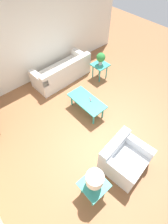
% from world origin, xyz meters
% --- Properties ---
extents(ground_plane, '(14.00, 14.00, 0.00)m').
position_xyz_m(ground_plane, '(0.00, 0.00, 0.00)').
color(ground_plane, '#8E5B38').
extents(wall_right, '(0.12, 7.20, 2.70)m').
position_xyz_m(wall_right, '(3.06, 0.00, 1.35)').
color(wall_right, silver).
rests_on(wall_right, ground_plane).
extents(sofa, '(0.89, 2.07, 0.77)m').
position_xyz_m(sofa, '(2.32, -0.56, 0.30)').
color(sofa, silver).
rests_on(sofa, ground_plane).
extents(armchair, '(0.99, 1.05, 0.75)m').
position_xyz_m(armchair, '(-1.17, 0.30, 0.30)').
color(armchair, silver).
rests_on(armchair, ground_plane).
extents(coffee_table, '(1.16, 0.55, 0.46)m').
position_xyz_m(coffee_table, '(0.67, -0.20, 0.41)').
color(coffee_table, teal).
rests_on(coffee_table, ground_plane).
extents(side_table_plant, '(0.51, 0.51, 0.55)m').
position_xyz_m(side_table_plant, '(1.55, -1.61, 0.46)').
color(side_table_plant, teal).
rests_on(side_table_plant, ground_plane).
extents(side_table_lamp, '(0.51, 0.51, 0.55)m').
position_xyz_m(side_table_lamp, '(-1.18, 1.27, 0.46)').
color(side_table_lamp, teal).
rests_on(side_table_lamp, ground_plane).
extents(potted_plant, '(0.30, 0.30, 0.42)m').
position_xyz_m(potted_plant, '(1.55, -1.61, 0.81)').
color(potted_plant, '#B2ADA3').
rests_on(potted_plant, side_table_plant).
extents(table_lamp, '(0.34, 0.34, 0.43)m').
position_xyz_m(table_lamp, '(-1.18, 1.27, 0.85)').
color(table_lamp, red).
rests_on(table_lamp, side_table_lamp).
extents(remote_control, '(0.16, 0.12, 0.02)m').
position_xyz_m(remote_control, '(0.62, -0.29, 0.47)').
color(remote_control, '#4C4C51').
rests_on(remote_control, coffee_table).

